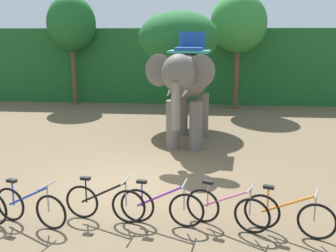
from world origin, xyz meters
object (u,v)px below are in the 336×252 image
Objects in this scene: tree_center at (71,24)px; bike_purple at (161,207)px; bike_pink at (227,209)px; tree_far_right at (238,24)px; tree_far_left at (179,38)px; elephant at (187,80)px; bike_black at (105,203)px; bike_orange at (288,215)px; bike_blue at (30,207)px.

tree_center reaches higher than bike_purple.
tree_center is 15.73m from bike_pink.
tree_far_right is at bearing -3.54° from tree_center.
tree_far_left reaches higher than elephant.
tree_center is at bearing 119.48° from bike_pink.
bike_pink is (1.28, 0.01, 0.00)m from bike_purple.
bike_black is at bearing 176.87° from bike_purple.
elephant is (0.53, -3.14, -1.34)m from tree_far_left.
tree_center is 7.27m from tree_far_left.
tree_far_right is at bearing 85.42° from bike_pink.
tree_far_left is 3.45m from elephant.
tree_center is at bearing 122.83° from bike_orange.
elephant is 2.47× the size of bike_purple.
tree_far_left is 2.84× the size of bike_orange.
tree_far_right is 3.41× the size of bike_blue.
bike_blue is at bearing -110.52° from tree_far_right.
bike_black is 2.43m from bike_pink.
tree_center is at bearing 111.00° from bike_black.
tree_center reaches higher than bike_blue.
tree_far_left reaches higher than bike_black.
bike_purple is at bearing -3.13° from bike_black.
tree_far_left is at bearing 84.84° from bike_black.
tree_center is at bearing 131.16° from elephant.
elephant is (-2.11, -6.82, -2.00)m from tree_far_right.
elephant is (6.43, -7.35, -2.00)m from tree_center.
tree_center is at bearing 144.44° from tree_far_left.
bike_black is 3.59m from bike_orange.
tree_center is 3.51× the size of bike_pink.
bike_orange is (3.58, -0.19, 0.00)m from bike_black.
tree_far_left is 9.59m from bike_black.
tree_center is 3.33× the size of bike_black.
elephant reaches higher than bike_orange.
elephant is at bearing -107.15° from tree_far_right.
tree_far_left is 2.72× the size of bike_black.
tree_far_right reaches higher than bike_purple.
bike_blue is 5.01m from bike_orange.
tree_far_right is at bearing 79.80° from bike_purple.
bike_purple is 1.04× the size of bike_orange.
tree_center is 14.56m from bike_blue.
tree_far_right is 13.71m from bike_black.
tree_far_right is 13.36m from bike_pink.
bike_purple is (-2.30, -12.77, -3.81)m from tree_far_right.
bike_blue is at bearing -74.91° from tree_center.
bike_orange is at bearing -73.28° from tree_far_left.
tree_far_right reaches higher than elephant.
elephant reaches higher than bike_purple.
bike_blue is 1.02× the size of bike_orange.
tree_center is 16.42m from bike_orange.
tree_far_left is 2.87× the size of bike_pink.
tree_far_right is 13.45m from bike_orange.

